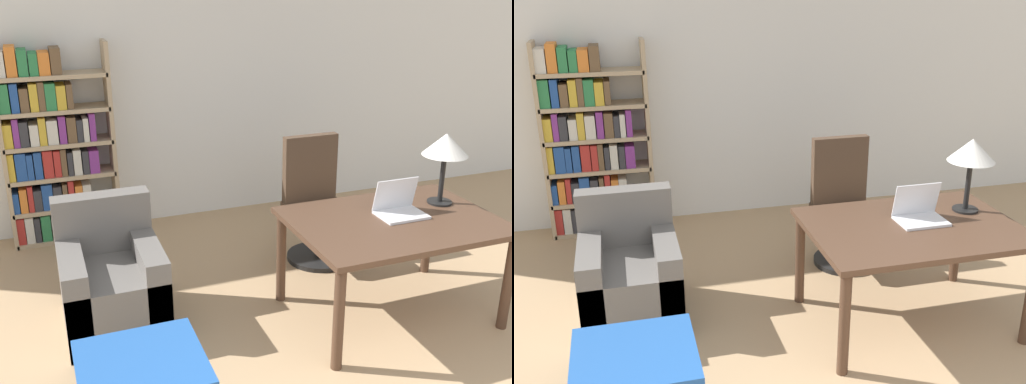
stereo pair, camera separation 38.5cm
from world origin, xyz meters
TOP-DOWN VIEW (x-y plane):
  - wall_back at (0.00, 4.53)m, footprint 8.00×0.06m
  - desk at (0.45, 2.17)m, footprint 1.40×1.01m
  - laptop at (0.52, 2.23)m, footprint 0.33×0.24m
  - table_lamp at (0.93, 2.31)m, footprint 0.32×0.32m
  - office_chair at (0.37, 3.20)m, footprint 0.53×0.53m
  - side_table_blue at (-1.41, 1.51)m, footprint 0.63×0.59m
  - armchair at (-1.40, 2.74)m, footprint 0.67×0.76m
  - bookshelf at (-1.67, 4.34)m, footprint 0.95×0.28m

SIDE VIEW (x-z plane):
  - armchair at x=-1.40m, z-range -0.14..0.73m
  - side_table_blue at x=-1.41m, z-range 0.18..0.70m
  - office_chair at x=0.37m, z-range -0.06..0.99m
  - desk at x=0.45m, z-range 0.28..1.01m
  - laptop at x=0.52m, z-range 0.66..0.91m
  - bookshelf at x=-1.67m, z-range -0.03..1.74m
  - table_lamp at x=0.93m, z-range 0.90..1.42m
  - wall_back at x=0.00m, z-range 0.00..2.70m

